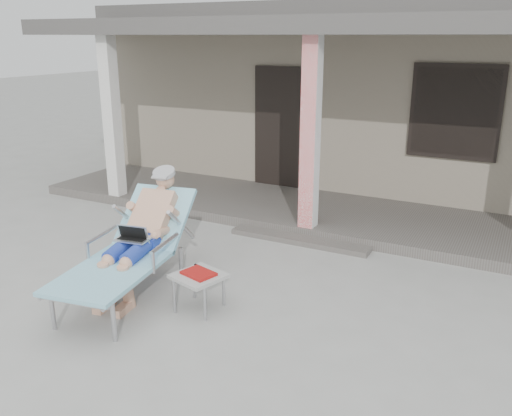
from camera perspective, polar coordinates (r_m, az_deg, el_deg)
The scene contains 7 objects.
ground at distance 6.07m, azimuth -2.35°, elevation -9.27°, with size 60.00×60.00×0.00m, color #9E9E99.
house at distance 11.55m, azimuth 13.99°, elevation 11.81°, with size 10.40×5.40×3.30m.
porch_deck at distance 8.57m, azimuth 7.58°, elevation -0.63°, with size 10.00×2.00×0.15m, color #605B56.
porch_overhang at distance 8.09m, azimuth 8.25°, elevation 17.81°, with size 10.00×2.30×2.85m.
porch_step at distance 7.57m, azimuth 4.58°, elevation -3.34°, with size 2.00×0.30×0.07m, color #605B56.
lounger at distance 6.04m, azimuth -12.71°, elevation -1.22°, with size 1.09×2.16×1.36m.
side_table at distance 5.68m, azimuth -6.04°, elevation -7.32°, with size 0.58×0.58×0.42m.
Camera 1 is at (2.70, -4.69, 2.75)m, focal length 38.00 mm.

